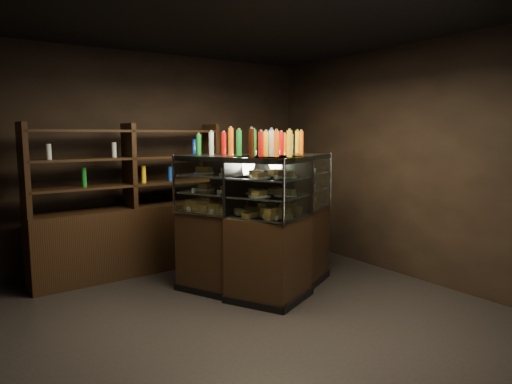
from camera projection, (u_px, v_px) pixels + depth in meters
ground at (245, 315)px, 4.72m from camera, size 5.00×5.00×0.00m
room_shell at (244, 126)px, 4.47m from camera, size 5.02×5.02×3.01m
display_case at (262, 246)px, 5.40m from camera, size 1.93×1.67×1.63m
food_display at (262, 191)px, 5.31m from camera, size 1.47×1.30×0.49m
bottles_top at (262, 143)px, 5.25m from camera, size 1.30×1.16×0.30m
potted_conifer at (296, 237)px, 6.44m from camera, size 0.34×0.34×0.73m
back_shelving at (132, 229)px, 6.06m from camera, size 2.59×0.58×2.00m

